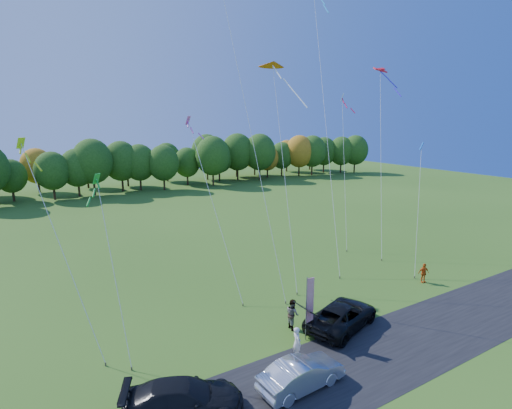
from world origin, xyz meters
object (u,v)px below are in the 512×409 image
person_east (424,273)px  silver_sedan (301,374)px  black_suv (342,315)px  feather_flag (309,301)px

person_east → silver_sedan: bearing=-143.9°
black_suv → feather_flag: 3.18m
silver_sedan → feather_flag: 4.84m
feather_flag → person_east: bearing=8.1°
black_suv → silver_sedan: (-5.80, -3.35, -0.05)m
person_east → black_suv: bearing=-151.6°
black_suv → feather_flag: bearing=72.6°
silver_sedan → person_east: 17.17m
black_suv → silver_sedan: size_ratio=1.27×
person_east → feather_flag: (-13.28, -1.89, 1.64)m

